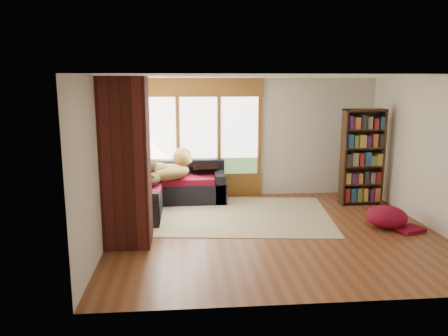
{
  "coord_description": "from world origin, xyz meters",
  "views": [
    {
      "loc": [
        -1.48,
        -7.03,
        2.52
      ],
      "look_at": [
        -0.78,
        0.86,
        0.95
      ],
      "focal_mm": 35.0,
      "sensor_mm": 36.0,
      "label": 1
    }
  ],
  "objects_px": {
    "dog_tan": "(171,167)",
    "dog_brindle": "(149,175)",
    "pouf": "(387,216)",
    "sectional_sofa": "(163,192)",
    "area_rug": "(241,215)",
    "brick_chimney": "(126,163)",
    "bookshelf": "(362,157)"
  },
  "relations": [
    {
      "from": "brick_chimney",
      "to": "bookshelf",
      "type": "bearing_deg",
      "value": 22.58
    },
    {
      "from": "area_rug",
      "to": "bookshelf",
      "type": "distance_m",
      "value": 2.83
    },
    {
      "from": "bookshelf",
      "to": "dog_tan",
      "type": "height_order",
      "value": "bookshelf"
    },
    {
      "from": "dog_tan",
      "to": "dog_brindle",
      "type": "bearing_deg",
      "value": -166.07
    },
    {
      "from": "pouf",
      "to": "bookshelf",
      "type": "bearing_deg",
      "value": 85.08
    },
    {
      "from": "dog_brindle",
      "to": "brick_chimney",
      "type": "bearing_deg",
      "value": 175.99
    },
    {
      "from": "sectional_sofa",
      "to": "bookshelf",
      "type": "bearing_deg",
      "value": -4.27
    },
    {
      "from": "bookshelf",
      "to": "brick_chimney",
      "type": "bearing_deg",
      "value": -157.42
    },
    {
      "from": "sectional_sofa",
      "to": "bookshelf",
      "type": "height_order",
      "value": "bookshelf"
    },
    {
      "from": "pouf",
      "to": "dog_brindle",
      "type": "height_order",
      "value": "dog_brindle"
    },
    {
      "from": "brick_chimney",
      "to": "pouf",
      "type": "distance_m",
      "value": 4.56
    },
    {
      "from": "brick_chimney",
      "to": "sectional_sofa",
      "type": "height_order",
      "value": "brick_chimney"
    },
    {
      "from": "dog_brindle",
      "to": "bookshelf",
      "type": "bearing_deg",
      "value": -84.29
    },
    {
      "from": "area_rug",
      "to": "bookshelf",
      "type": "bearing_deg",
      "value": 12.65
    },
    {
      "from": "brick_chimney",
      "to": "dog_brindle",
      "type": "height_order",
      "value": "brick_chimney"
    },
    {
      "from": "pouf",
      "to": "sectional_sofa",
      "type": "bearing_deg",
      "value": 157.19
    },
    {
      "from": "brick_chimney",
      "to": "pouf",
      "type": "relative_size",
      "value": 3.69
    },
    {
      "from": "brick_chimney",
      "to": "dog_tan",
      "type": "height_order",
      "value": "brick_chimney"
    },
    {
      "from": "sectional_sofa",
      "to": "area_rug",
      "type": "relative_size",
      "value": 0.66
    },
    {
      "from": "brick_chimney",
      "to": "dog_tan",
      "type": "xyz_separation_m",
      "value": [
        0.62,
        2.1,
        -0.49
      ]
    },
    {
      "from": "bookshelf",
      "to": "dog_tan",
      "type": "xyz_separation_m",
      "value": [
        -3.92,
        0.21,
        -0.18
      ]
    },
    {
      "from": "dog_tan",
      "to": "pouf",
      "type": "bearing_deg",
      "value": -56.57
    },
    {
      "from": "brick_chimney",
      "to": "bookshelf",
      "type": "relative_size",
      "value": 1.31
    },
    {
      "from": "brick_chimney",
      "to": "dog_brindle",
      "type": "distance_m",
      "value": 1.77
    },
    {
      "from": "sectional_sofa",
      "to": "dog_brindle",
      "type": "bearing_deg",
      "value": -124.96
    },
    {
      "from": "bookshelf",
      "to": "dog_brindle",
      "type": "height_order",
      "value": "bookshelf"
    },
    {
      "from": "dog_brindle",
      "to": "dog_tan",
      "type": "bearing_deg",
      "value": -41.16
    },
    {
      "from": "pouf",
      "to": "dog_brindle",
      "type": "bearing_deg",
      "value": 163.08
    },
    {
      "from": "brick_chimney",
      "to": "dog_brindle",
      "type": "relative_size",
      "value": 3.42
    },
    {
      "from": "area_rug",
      "to": "dog_tan",
      "type": "distance_m",
      "value": 1.75
    },
    {
      "from": "bookshelf",
      "to": "area_rug",
      "type": "bearing_deg",
      "value": -167.35
    },
    {
      "from": "area_rug",
      "to": "dog_brindle",
      "type": "distance_m",
      "value": 1.94
    }
  ]
}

